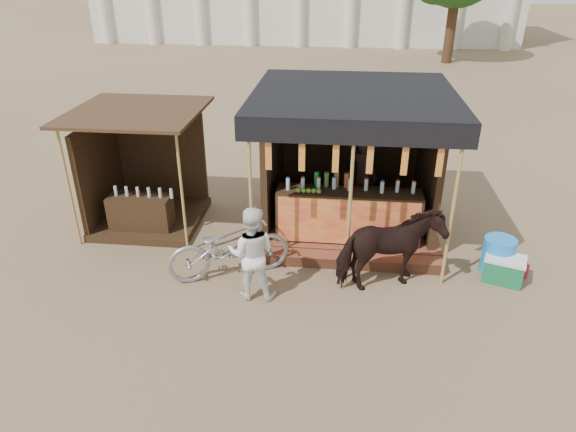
{
  "coord_description": "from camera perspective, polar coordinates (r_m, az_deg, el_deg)",
  "views": [
    {
      "loc": [
        0.81,
        -5.88,
        4.92
      ],
      "look_at": [
        0.0,
        1.6,
        1.1
      ],
      "focal_mm": 32.0,
      "sensor_mm": 36.0,
      "label": 1
    }
  ],
  "objects": [
    {
      "name": "ground",
      "position": [
        7.71,
        -1.31,
        -12.75
      ],
      "size": [
        120.0,
        120.0,
        0.0
      ],
      "primitive_type": "plane",
      "color": "#846B4C",
      "rests_on": "ground"
    },
    {
      "name": "main_stall",
      "position": [
        10.03,
        6.86,
        3.86
      ],
      "size": [
        3.6,
        3.61,
        2.78
      ],
      "color": "brown",
      "rests_on": "ground"
    },
    {
      "name": "secondary_stall",
      "position": [
        10.74,
        -16.1,
        3.57
      ],
      "size": [
        2.4,
        2.4,
        2.38
      ],
      "color": "#382614",
      "rests_on": "ground"
    },
    {
      "name": "cow",
      "position": [
        8.4,
        11.17,
        -3.79
      ],
      "size": [
        1.83,
        1.35,
        1.41
      ],
      "primitive_type": "imported",
      "rotation": [
        0.0,
        0.0,
        1.97
      ],
      "color": "black",
      "rests_on": "ground"
    },
    {
      "name": "motorbike",
      "position": [
        8.69,
        -6.57,
        -3.49
      ],
      "size": [
        2.19,
        1.5,
        1.09
      ],
      "primitive_type": "imported",
      "rotation": [
        0.0,
        0.0,
        1.99
      ],
      "color": "#9C9BA4",
      "rests_on": "ground"
    },
    {
      "name": "bystander",
      "position": [
        8.03,
        -4.07,
        -4.14
      ],
      "size": [
        0.78,
        0.61,
        1.57
      ],
      "primitive_type": "imported",
      "rotation": [
        0.0,
        0.0,
        3.16
      ],
      "color": "white",
      "rests_on": "ground"
    },
    {
      "name": "blue_barrel",
      "position": [
        9.53,
        22.26,
        -4.11
      ],
      "size": [
        0.67,
        0.67,
        0.65
      ],
      "primitive_type": "cylinder",
      "rotation": [
        0.0,
        0.0,
        0.31
      ],
      "color": "#1D83DB",
      "rests_on": "ground"
    },
    {
      "name": "red_crate",
      "position": [
        9.7,
        23.49,
        -5.13
      ],
      "size": [
        0.5,
        0.47,
        0.27
      ],
      "primitive_type": "cube",
      "rotation": [
        0.0,
        0.0,
        0.15
      ],
      "color": "maroon",
      "rests_on": "ground"
    },
    {
      "name": "cooler",
      "position": [
        9.38,
        22.84,
        -5.43
      ],
      "size": [
        0.75,
        0.62,
        0.46
      ],
      "color": "#176A3F",
      "rests_on": "ground"
    }
  ]
}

